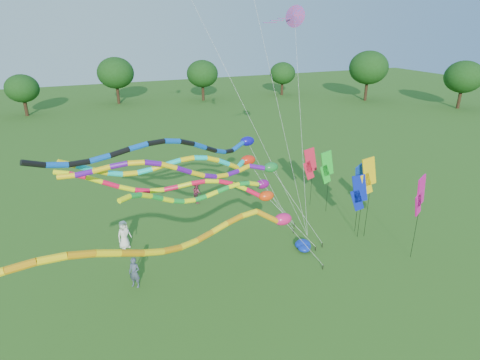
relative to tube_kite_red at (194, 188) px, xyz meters
name	(u,v)px	position (x,y,z in m)	size (l,w,h in m)	color
ground	(307,284)	(4.66, -4.79, -4.50)	(160.00, 160.00, 0.00)	#235215
tree_ring	(346,193)	(5.77, -5.84, 1.07)	(115.88, 118.78, 9.66)	#382314
tube_kite_red	(194,188)	(0.00, 0.00, 0.00)	(13.62, 3.60, 6.60)	black
tube_kite_orange	(200,234)	(-1.46, -5.84, 0.43)	(14.95, 4.03, 6.97)	black
tube_kite_purple	(205,169)	(-0.09, -2.46, 1.94)	(13.87, 1.44, 8.09)	black
tube_kite_blue	(187,148)	(-0.69, -1.69, 2.87)	(14.47, 5.83, 8.93)	black
tube_kite_cyan	(193,164)	(-0.35, -1.42, 1.92)	(13.05, 2.80, 8.22)	black
tube_kite_green	(221,190)	(1.20, -1.06, 0.09)	(11.40, 4.14, 6.44)	black
delta_kite_high_c	(294,16)	(8.38, 4.28, 8.86)	(3.16, 6.02, 14.36)	black
banner_pole_magenta_b	(420,196)	(11.52, -5.02, -0.45)	(1.11, 0.51, 5.33)	black
banner_pole_orange	(368,176)	(10.62, -1.75, -0.29)	(1.16, 0.26, 5.49)	black
banner_pole_red	(310,164)	(9.91, 3.68, -1.17)	(1.16, 0.19, 4.60)	black
banner_pole_blue_a	(359,193)	(10.13, -1.66, -1.36)	(1.13, 0.45, 4.41)	black
banner_pole_blue_b	(359,182)	(10.48, -1.12, -0.90)	(1.11, 0.51, 4.87)	black
banner_pole_green	(327,168)	(10.42, 2.31, -1.06)	(1.16, 0.12, 4.71)	black
blue_nylon_heap	(295,248)	(5.74, -1.67, -4.26)	(1.49, 1.13, 0.56)	#0D2BAF
person_a	(124,235)	(-3.75, 2.79, -3.59)	(0.90, 0.58, 1.84)	silver
person_b	(134,273)	(-3.80, -1.40, -3.65)	(0.63, 0.41, 1.71)	#404A5A
person_c	(197,193)	(2.36, 7.49, -3.72)	(0.76, 0.59, 1.57)	#98374D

